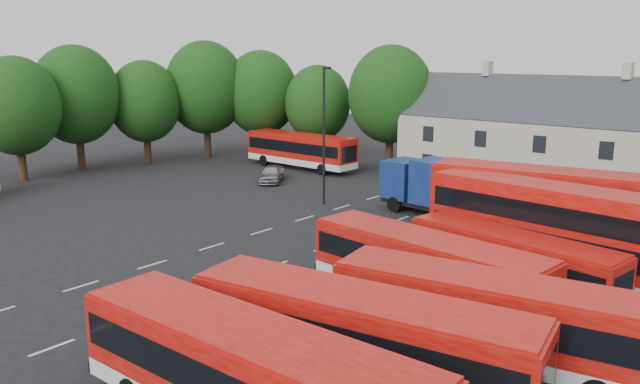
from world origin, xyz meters
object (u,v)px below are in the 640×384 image
at_px(bus_dd_south, 543,224).
at_px(box_truck, 444,186).
at_px(silver_car, 272,174).
at_px(lamppost, 324,132).
at_px(bus_row_a, 249,373).

xyz_separation_m(bus_dd_south, box_truck, (-9.17, 6.96, -0.51)).
bearing_deg(silver_car, lamppost, -55.94).
xyz_separation_m(bus_row_a, bus_dd_south, (1.37, 18.36, 0.61)).
distance_m(bus_dd_south, lamppost, 18.39).
bearing_deg(box_truck, lamppost, -159.17).
bearing_deg(silver_car, bus_dd_south, -51.51).
distance_m(bus_dd_south, silver_car, 27.36).
bearing_deg(silver_car, bus_row_a, -81.34).
bearing_deg(bus_dd_south, bus_row_a, -89.14).
xyz_separation_m(box_truck, lamppost, (-8.43, -2.33, 3.12)).
bearing_deg(box_truck, silver_car, -178.00).
relative_size(box_truck, silver_car, 2.09).
height_order(bus_row_a, box_truck, box_truck).
bearing_deg(lamppost, silver_car, 158.64).
relative_size(bus_dd_south, silver_car, 2.70).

